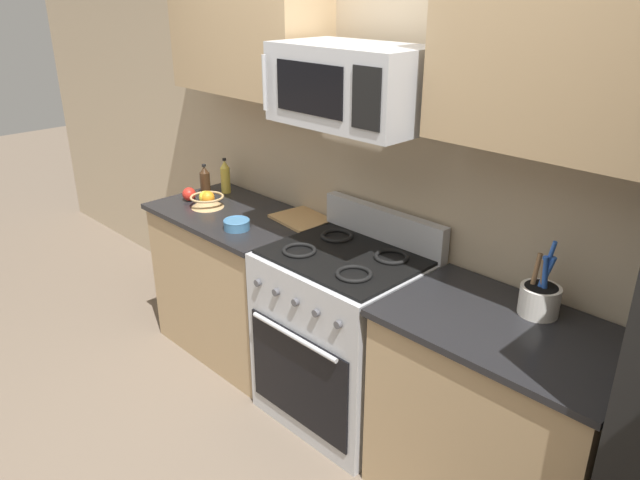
{
  "coord_description": "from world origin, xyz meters",
  "views": [
    {
      "loc": [
        1.83,
        -1.29,
        2.15
      ],
      "look_at": [
        -0.04,
        0.54,
        1.03
      ],
      "focal_mm": 34.05,
      "sensor_mm": 36.0,
      "label": 1
    }
  ],
  "objects_px": {
    "microwave": "(352,85)",
    "utensil_crock": "(540,298)",
    "range_oven": "(344,335)",
    "bottle_oil": "(225,177)",
    "apple_loose": "(189,194)",
    "cutting_board": "(302,219)",
    "fruit_basket": "(207,200)",
    "bottle_soy": "(205,181)",
    "prep_bowl": "(237,224)"
  },
  "relations": [
    {
      "from": "apple_loose",
      "to": "prep_bowl",
      "type": "bearing_deg",
      "value": -7.54
    },
    {
      "from": "apple_loose",
      "to": "bottle_soy",
      "type": "xyz_separation_m",
      "value": [
        -0.03,
        0.14,
        0.05
      ]
    },
    {
      "from": "apple_loose",
      "to": "bottle_soy",
      "type": "height_order",
      "value": "bottle_soy"
    },
    {
      "from": "utensil_crock",
      "to": "bottle_oil",
      "type": "bearing_deg",
      "value": 179.59
    },
    {
      "from": "apple_loose",
      "to": "range_oven",
      "type": "bearing_deg",
      "value": 3.28
    },
    {
      "from": "microwave",
      "to": "range_oven",
      "type": "bearing_deg",
      "value": -89.94
    },
    {
      "from": "cutting_board",
      "to": "bottle_oil",
      "type": "relative_size",
      "value": 1.43
    },
    {
      "from": "range_oven",
      "to": "cutting_board",
      "type": "relative_size",
      "value": 3.41
    },
    {
      "from": "microwave",
      "to": "apple_loose",
      "type": "bearing_deg",
      "value": -175.46
    },
    {
      "from": "fruit_basket",
      "to": "bottle_oil",
      "type": "relative_size",
      "value": 0.9
    },
    {
      "from": "range_oven",
      "to": "cutting_board",
      "type": "height_order",
      "value": "range_oven"
    },
    {
      "from": "range_oven",
      "to": "bottle_soy",
      "type": "height_order",
      "value": "bottle_soy"
    },
    {
      "from": "range_oven",
      "to": "apple_loose",
      "type": "distance_m",
      "value": 1.34
    },
    {
      "from": "bottle_oil",
      "to": "bottle_soy",
      "type": "distance_m",
      "value": 0.13
    },
    {
      "from": "cutting_board",
      "to": "prep_bowl",
      "type": "distance_m",
      "value": 0.37
    },
    {
      "from": "fruit_basket",
      "to": "apple_loose",
      "type": "bearing_deg",
      "value": -176.47
    },
    {
      "from": "apple_loose",
      "to": "prep_bowl",
      "type": "xyz_separation_m",
      "value": [
        0.58,
        -0.08,
        -0.01
      ]
    },
    {
      "from": "fruit_basket",
      "to": "prep_bowl",
      "type": "relative_size",
      "value": 1.39
    },
    {
      "from": "microwave",
      "to": "bottle_soy",
      "type": "height_order",
      "value": "microwave"
    },
    {
      "from": "utensil_crock",
      "to": "fruit_basket",
      "type": "xyz_separation_m",
      "value": [
        -1.99,
        -0.23,
        -0.03
      ]
    },
    {
      "from": "fruit_basket",
      "to": "cutting_board",
      "type": "relative_size",
      "value": 0.63
    },
    {
      "from": "utensil_crock",
      "to": "prep_bowl",
      "type": "relative_size",
      "value": 2.3
    },
    {
      "from": "apple_loose",
      "to": "cutting_board",
      "type": "relative_size",
      "value": 0.26
    },
    {
      "from": "microwave",
      "to": "utensil_crock",
      "type": "relative_size",
      "value": 2.18
    },
    {
      "from": "bottle_oil",
      "to": "bottle_soy",
      "type": "relative_size",
      "value": 1.15
    },
    {
      "from": "apple_loose",
      "to": "bottle_oil",
      "type": "xyz_separation_m",
      "value": [
        0.03,
        0.25,
        0.06
      ]
    },
    {
      "from": "range_oven",
      "to": "apple_loose",
      "type": "height_order",
      "value": "range_oven"
    },
    {
      "from": "range_oven",
      "to": "bottle_oil",
      "type": "relative_size",
      "value": 4.87
    },
    {
      "from": "apple_loose",
      "to": "bottle_soy",
      "type": "distance_m",
      "value": 0.15
    },
    {
      "from": "range_oven",
      "to": "prep_bowl",
      "type": "bearing_deg",
      "value": -167.52
    },
    {
      "from": "range_oven",
      "to": "utensil_crock",
      "type": "xyz_separation_m",
      "value": [
        0.91,
        0.17,
        0.51
      ]
    },
    {
      "from": "utensil_crock",
      "to": "cutting_board",
      "type": "height_order",
      "value": "utensil_crock"
    },
    {
      "from": "bottle_soy",
      "to": "prep_bowl",
      "type": "bearing_deg",
      "value": -19.64
    },
    {
      "from": "utensil_crock",
      "to": "bottle_soy",
      "type": "height_order",
      "value": "utensil_crock"
    },
    {
      "from": "microwave",
      "to": "bottle_oil",
      "type": "bearing_deg",
      "value": 172.75
    },
    {
      "from": "range_oven",
      "to": "apple_loose",
      "type": "bearing_deg",
      "value": -176.72
    },
    {
      "from": "bottle_oil",
      "to": "utensil_crock",
      "type": "bearing_deg",
      "value": -0.41
    },
    {
      "from": "bottle_soy",
      "to": "fruit_basket",
      "type": "bearing_deg",
      "value": -32.46
    },
    {
      "from": "bottle_oil",
      "to": "prep_bowl",
      "type": "relative_size",
      "value": 1.55
    },
    {
      "from": "fruit_basket",
      "to": "utensil_crock",
      "type": "bearing_deg",
      "value": 6.53
    },
    {
      "from": "fruit_basket",
      "to": "prep_bowl",
      "type": "bearing_deg",
      "value": -12.22
    },
    {
      "from": "bottle_oil",
      "to": "prep_bowl",
      "type": "xyz_separation_m",
      "value": [
        0.55,
        -0.33,
        -0.07
      ]
    },
    {
      "from": "range_oven",
      "to": "bottle_soy",
      "type": "bearing_deg",
      "value": 176.93
    },
    {
      "from": "utensil_crock",
      "to": "prep_bowl",
      "type": "bearing_deg",
      "value": -168.75
    },
    {
      "from": "apple_loose",
      "to": "bottle_soy",
      "type": "bearing_deg",
      "value": 101.36
    },
    {
      "from": "microwave",
      "to": "bottle_oil",
      "type": "relative_size",
      "value": 3.22
    },
    {
      "from": "microwave",
      "to": "apple_loose",
      "type": "height_order",
      "value": "microwave"
    },
    {
      "from": "bottle_soy",
      "to": "cutting_board",
      "type": "bearing_deg",
      "value": 9.36
    },
    {
      "from": "range_oven",
      "to": "apple_loose",
      "type": "xyz_separation_m",
      "value": [
        -1.25,
        -0.07,
        0.48
      ]
    },
    {
      "from": "microwave",
      "to": "apple_loose",
      "type": "distance_m",
      "value": 1.47
    }
  ]
}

